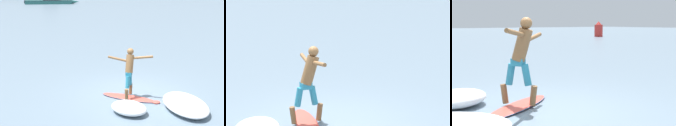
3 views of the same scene
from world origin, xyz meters
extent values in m
plane|color=slate|center=(0.00, 0.00, 0.00)|extent=(200.00, 200.00, 0.00)
ellipsoid|color=#D95042|center=(-0.42, -0.24, 0.03)|extent=(1.51, 2.11, 0.07)
ellipsoid|color=#D95042|center=(0.11, -1.19, 0.03)|extent=(0.40, 0.40, 0.06)
ellipsoid|color=#2870B2|center=(-0.42, -0.24, 0.03)|extent=(1.53, 2.13, 0.03)
cone|color=black|center=(-0.85, 0.52, -0.06)|extent=(0.07, 0.07, 0.14)
cone|color=black|center=(-0.90, 0.31, -0.06)|extent=(0.07, 0.07, 0.14)
cone|color=black|center=(-0.65, 0.46, -0.06)|extent=(0.07, 0.07, 0.14)
cylinder|color=brown|center=(-0.16, -0.04, 0.28)|extent=(0.22, 0.21, 0.43)
cylinder|color=teal|center=(-0.28, -0.13, 0.71)|extent=(0.27, 0.26, 0.47)
cylinder|color=brown|center=(-0.68, -0.45, 0.28)|extent=(0.22, 0.21, 0.43)
cylinder|color=teal|center=(-0.56, -0.36, 0.71)|extent=(0.27, 0.26, 0.47)
cube|color=teal|center=(-0.42, -0.24, 0.98)|extent=(0.33, 0.32, 0.16)
cylinder|color=brown|center=(-0.34, -0.18, 1.34)|extent=(0.54, 0.51, 0.73)
sphere|color=brown|center=(-0.26, -0.12, 1.79)|extent=(0.25, 0.25, 0.25)
cylinder|color=brown|center=(-0.59, 0.25, 1.48)|extent=(0.51, 0.63, 0.21)
cylinder|color=brown|center=(0.02, -0.54, 1.61)|extent=(0.51, 0.63, 0.20)
cube|color=#28635F|center=(16.12, 41.75, 0.33)|extent=(7.93, 5.99, 0.65)
cone|color=#28635F|center=(19.98, 39.42, 0.33)|extent=(1.52, 1.27, 0.65)
cube|color=black|center=(16.12, 41.75, 0.60)|extent=(7.90, 6.00, 0.08)
cube|color=black|center=(12.62, 43.84, 0.36)|extent=(0.43, 0.45, 0.52)
ellipsoid|color=white|center=(0.33, -2.10, 0.14)|extent=(1.20, 1.75, 0.28)
ellipsoid|color=white|center=(0.53, -2.19, 0.19)|extent=(2.25, 2.68, 0.37)
ellipsoid|color=white|center=(-1.25, -1.28, 0.19)|extent=(1.27, 1.49, 0.37)
camera|label=1|loc=(-7.47, -8.80, 4.45)|focal=50.00mm
camera|label=2|loc=(3.59, -11.62, 4.47)|focal=85.00mm
camera|label=3|loc=(5.35, -3.36, 1.79)|focal=50.00mm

